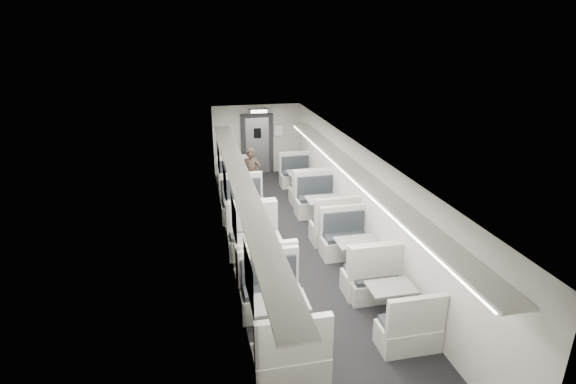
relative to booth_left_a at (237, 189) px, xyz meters
name	(u,v)px	position (x,y,z in m)	size (l,w,h in m)	color
room	(297,202)	(1.00, -3.44, 0.83)	(3.24, 12.24, 2.64)	black
booth_left_a	(237,189)	(0.00, 0.00, 0.00)	(1.03, 2.09, 1.12)	#B1B1A6
booth_left_b	(247,218)	(0.00, -2.29, 0.04)	(1.15, 2.33, 1.24)	#B1B1A6
booth_left_c	(259,255)	(0.00, -4.28, 0.04)	(1.14, 2.32, 1.24)	#B1B1A6
booth_left_d	(280,321)	(0.00, -6.53, 0.03)	(1.10, 2.23, 1.19)	#B1B1A6
booth_right_a	(301,183)	(2.00, 0.16, -0.01)	(1.01, 2.04, 1.09)	#B1B1A6
booth_right_b	(325,213)	(2.00, -2.36, 0.03)	(1.12, 2.26, 1.21)	#B1B1A6
booth_right_c	(357,257)	(2.00, -4.70, 0.01)	(1.05, 2.13, 1.14)	#B1B1A6
booth_right_d	(390,303)	(2.00, -6.36, -0.02)	(0.97, 1.97, 1.05)	#B1B1A6
passenger	(251,175)	(0.43, -0.06, 0.42)	(0.58, 0.38, 1.59)	black
window_a	(219,158)	(-0.49, -0.04, 0.98)	(0.02, 1.18, 0.84)	black
window_b	(225,183)	(-0.49, -2.24, 0.98)	(0.02, 1.18, 0.84)	black
window_c	(234,219)	(-0.49, -4.44, 0.98)	(0.02, 1.18, 0.84)	black
window_d	(249,277)	(-0.49, -6.64, 0.98)	(0.02, 1.18, 0.84)	black
luggage_rack_left	(241,180)	(-0.24, -3.74, 1.54)	(0.46, 10.40, 0.09)	#B1B1A6
luggage_rack_right	(356,172)	(2.24, -3.74, 1.54)	(0.46, 10.40, 0.09)	#B1B1A6
vestibule_door	(257,144)	(1.00, 2.49, 0.67)	(1.10, 0.13, 2.10)	black
exit_sign	(259,111)	(1.00, 2.00, 1.91)	(0.62, 0.12, 0.16)	black
wall_notice	(279,130)	(1.75, 2.48, 1.13)	(0.32, 0.02, 0.40)	white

